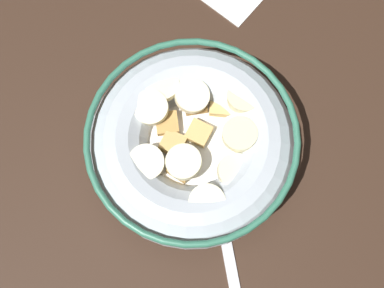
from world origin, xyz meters
The scene contains 2 objects.
ground_plane centered at (0.00, 0.00, -1.00)cm, with size 125.57×125.57×2.00cm, color #332116.
cereal_bowl centered at (0.01, 0.01, 3.01)cm, with size 18.73×18.73×5.72cm.
Camera 1 is at (-6.91, 9.04, 44.81)cm, focal length 44.89 mm.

